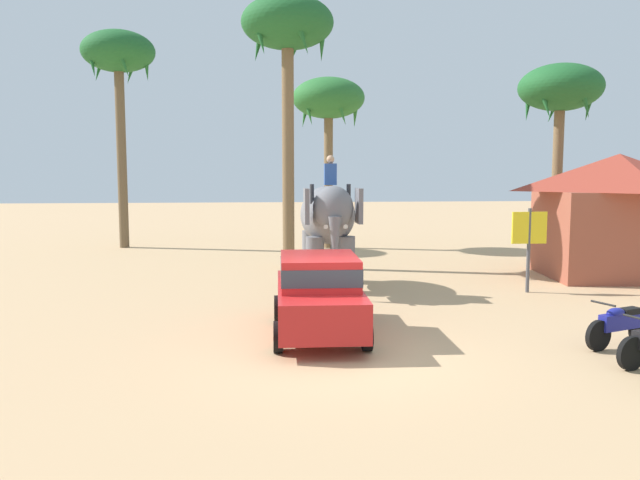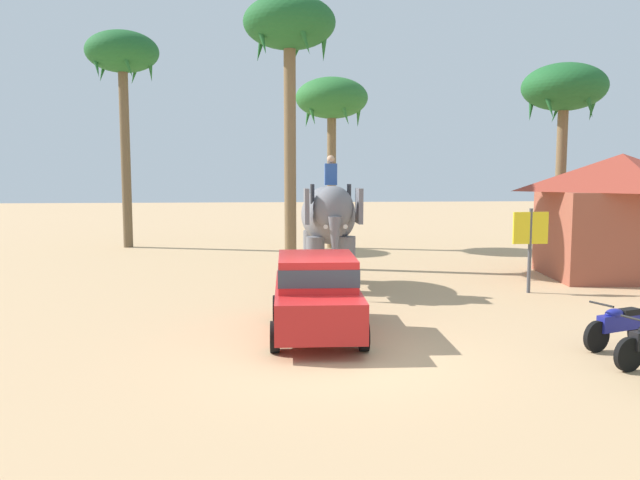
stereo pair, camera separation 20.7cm
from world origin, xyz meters
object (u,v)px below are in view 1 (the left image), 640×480
Objects in this scene: car_sedan_foreground at (319,292)px; palm_tree_far_back at (560,93)px; roadside_hut at (617,212)px; motorcycle_mid_row at (620,324)px; palm_tree_behind_elephant at (329,103)px; palm_tree_left_of_road at (287,32)px; signboard_yellow at (529,233)px; elephant_with_mahout at (328,221)px; palm_tree_near_hut at (118,59)px.

car_sedan_foreground is 0.55× the size of palm_tree_far_back.
palm_tree_far_back is 1.40× the size of roadside_hut.
palm_tree_behind_elephant reaches higher than motorcycle_mid_row.
palm_tree_far_back is (10.57, 1.39, -1.75)m from palm_tree_left_of_road.
palm_tree_behind_elephant is 9.61m from palm_tree_far_back.
signboard_yellow is (4.50, -11.20, -4.78)m from palm_tree_behind_elephant.
motorcycle_mid_row is at bearing -14.41° from car_sedan_foreground.
palm_tree_left_of_road is at bearing 91.15° from car_sedan_foreground.
elephant_with_mahout is 1.62× the size of signboard_yellow.
palm_tree_far_back reaches higher than elephant_with_mahout.
elephant_with_mahout is at bearing -173.33° from roadside_hut.
palm_tree_near_hut is 1.27× the size of palm_tree_far_back.
motorcycle_mid_row is (5.00, -6.90, -1.53)m from elephant_with_mahout.
roadside_hut reaches higher than car_sedan_foreground.
signboard_yellow is at bearing -149.54° from roadside_hut.
car_sedan_foreground is 0.43× the size of palm_tree_near_hut.
car_sedan_foreground is 16.06m from palm_tree_far_back.
palm_tree_near_hut reaches higher than palm_tree_left_of_road.
car_sedan_foreground is 16.48m from palm_tree_behind_elephant.
roadside_hut is at bearing 30.46° from signboard_yellow.
palm_tree_behind_elephant reaches higher than elephant_with_mahout.
palm_tree_far_back is (9.59, 5.53, 4.46)m from elephant_with_mahout.
palm_tree_behind_elephant reaches higher than palm_tree_far_back.
car_sedan_foreground is 12.27m from roadside_hut.
palm_tree_left_of_road is 1.25× the size of palm_tree_far_back.
motorcycle_mid_row is at bearing -95.89° from signboard_yellow.
elephant_with_mahout is at bearing 125.93° from motorcycle_mid_row.
palm_tree_near_hut reaches higher than car_sedan_foreground.
palm_tree_near_hut is (-9.21, 0.96, 1.89)m from palm_tree_behind_elephant.
motorcycle_mid_row is 0.18× the size of palm_tree_left_of_road.
palm_tree_far_back reaches higher than motorcycle_mid_row.
palm_tree_left_of_road is at bearing -43.62° from palm_tree_near_hut.
roadside_hut is (-0.06, -4.42, -4.33)m from palm_tree_far_back.
motorcycle_mid_row is 0.23× the size of palm_tree_behind_elephant.
palm_tree_behind_elephant is (-3.92, 16.90, 6.00)m from motorcycle_mid_row.
elephant_with_mahout reaches higher than motorcycle_mid_row.
palm_tree_left_of_road is 3.93× the size of signboard_yellow.
palm_tree_far_back is (10.38, 10.95, 5.53)m from car_sedan_foreground.
car_sedan_foreground is 0.77× the size of roadside_hut.
motorcycle_mid_row is at bearing -110.28° from palm_tree_far_back.
roadside_hut reaches higher than elephant_with_mahout.
palm_tree_near_hut is at bearing 162.98° from palm_tree_far_back.
palm_tree_near_hut is 4.00× the size of signboard_yellow.
car_sedan_foreground is 0.55× the size of palm_tree_behind_elephant.
palm_tree_behind_elephant reaches higher than car_sedan_foreground.
signboard_yellow is (0.59, 5.69, 1.22)m from motorcycle_mid_row.
car_sedan_foreground is 2.42× the size of motorcycle_mid_row.
palm_tree_left_of_road is at bearing 103.27° from elephant_with_mahout.
palm_tree_left_of_road is (-5.98, 11.04, 7.74)m from motorcycle_mid_row.
palm_tree_behind_elephant is at bearing -5.93° from palm_tree_near_hut.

